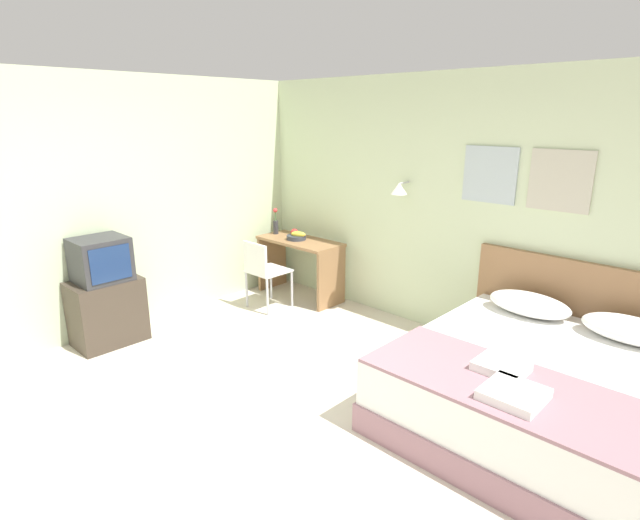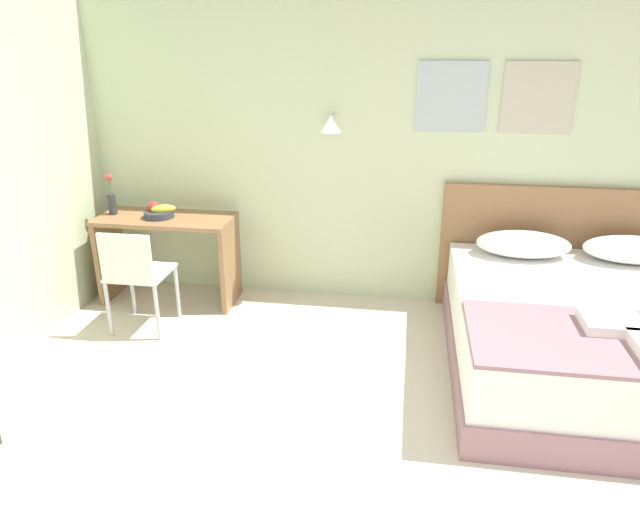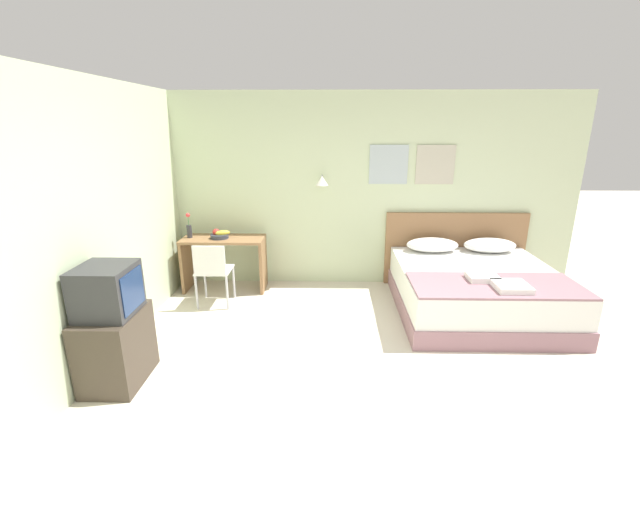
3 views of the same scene
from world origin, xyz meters
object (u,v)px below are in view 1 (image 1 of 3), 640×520
at_px(folded_towel_near_foot, 501,367).
at_px(flower_vase, 276,224).
at_px(tv_stand, 107,312).
at_px(pillow_left, 529,304).
at_px(television, 101,259).
at_px(pillow_right, 631,330).
at_px(desk, 300,258).
at_px(headboard, 585,322).
at_px(desk_chair, 263,268).
at_px(bed, 535,392).
at_px(fruit_bowl, 296,236).
at_px(folded_towel_mid_bed, 514,394).
at_px(throw_blanket, 506,385).

relative_size(folded_towel_near_foot, flower_vase, 0.95).
bearing_deg(tv_stand, pillow_left, 34.89).
height_order(folded_towel_near_foot, television, television).
relative_size(pillow_right, desk, 0.63).
height_order(headboard, folded_towel_near_foot, headboard).
bearing_deg(pillow_left, television, -145.08).
bearing_deg(desk_chair, pillow_right, 9.61).
relative_size(pillow_left, tv_stand, 1.05).
bearing_deg(pillow_left, flower_vase, -179.81).
height_order(headboard, flower_vase, flower_vase).
height_order(headboard, desk_chair, headboard).
distance_m(bed, television, 4.04).
xyz_separation_m(bed, fruit_bowl, (-3.28, 0.70, 0.51)).
relative_size(bed, headboard, 0.99).
relative_size(folded_towel_mid_bed, fruit_bowl, 1.28).
xyz_separation_m(pillow_left, throw_blanket, (0.39, -1.31, -0.08)).
xyz_separation_m(headboard, fruit_bowl, (-3.28, -0.31, 0.27)).
xyz_separation_m(pillow_left, desk, (-2.86, -0.02, -0.14)).
distance_m(desk_chair, fruit_bowl, 0.65).
distance_m(headboard, folded_towel_mid_bed, 1.73).
bearing_deg(pillow_right, bed, -117.67).
bearing_deg(bed, tv_stand, -157.09).
bearing_deg(headboard, bed, -90.00).
bearing_deg(folded_towel_mid_bed, throw_blanket, 127.02).
bearing_deg(desk_chair, fruit_bowl, 93.07).
bearing_deg(folded_towel_mid_bed, flower_vase, 159.30).
height_order(folded_towel_near_foot, tv_stand, tv_stand).
bearing_deg(tv_stand, desk, 79.11).
bearing_deg(fruit_bowl, bed, -12.09).
distance_m(folded_towel_near_foot, flower_vase, 3.79).
height_order(bed, pillow_left, pillow_left).
bearing_deg(folded_towel_near_foot, tv_stand, -162.57).
distance_m(desk, television, 2.35).
bearing_deg(television, pillow_left, 34.92).
bearing_deg(desk_chair, bed, -2.20).
distance_m(bed, throw_blanket, 0.64).
xyz_separation_m(fruit_bowl, tv_stand, (-0.40, -2.26, -0.46)).
xyz_separation_m(pillow_right, tv_stand, (-4.07, -2.30, -0.32)).
bearing_deg(throw_blanket, flower_vase, 160.64).
relative_size(pillow_right, desk_chair, 0.84).
bearing_deg(fruit_bowl, desk_chair, -86.93).
bearing_deg(desk, headboard, 5.10).
height_order(pillow_right, television, television).
bearing_deg(fruit_bowl, pillow_left, 0.75).
relative_size(bed, folded_towel_mid_bed, 5.67).
height_order(fruit_bowl, flower_vase, flower_vase).
height_order(pillow_left, desk, pillow_left).
relative_size(fruit_bowl, flower_vase, 0.80).
bearing_deg(desk, television, -100.81).
bearing_deg(pillow_right, folded_towel_near_foot, -112.66).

